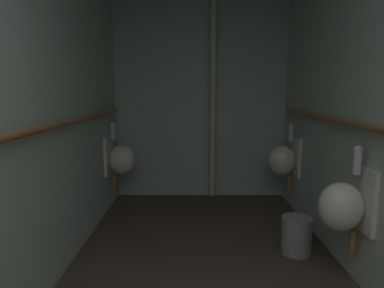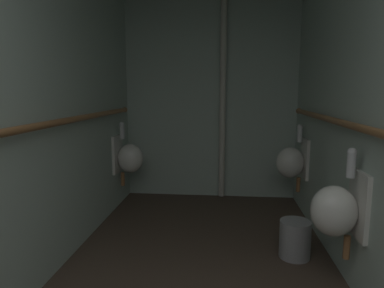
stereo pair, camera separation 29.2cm
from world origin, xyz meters
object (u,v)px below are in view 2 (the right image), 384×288
at_px(urinal_right_mid, 337,209).
at_px(urinal_right_far, 292,162).
at_px(urinal_left_mid, 129,157).
at_px(waste_bin, 295,239).
at_px(standpipe_back_wall, 223,92).

xyz_separation_m(urinal_right_mid, urinal_right_far, (0.00, 1.54, 0.00)).
xyz_separation_m(urinal_left_mid, waste_bin, (1.71, -1.10, -0.44)).
xyz_separation_m(urinal_left_mid, urinal_right_far, (1.87, -0.06, 0.00)).
distance_m(urinal_right_mid, urinal_right_far, 1.54).
bearing_deg(urinal_left_mid, urinal_right_far, -1.75).
distance_m(urinal_right_mid, standpipe_back_wall, 2.30).
height_order(standpipe_back_wall, waste_bin, standpipe_back_wall).
relative_size(urinal_left_mid, urinal_right_far, 1.00).
height_order(urinal_right_mid, standpipe_back_wall, standpipe_back_wall).
distance_m(urinal_left_mid, urinal_right_far, 1.87).
relative_size(urinal_right_mid, standpipe_back_wall, 0.28).
distance_m(urinal_left_mid, standpipe_back_wall, 1.39).
bearing_deg(waste_bin, standpipe_back_wall, 112.08).
xyz_separation_m(urinal_right_far, standpipe_back_wall, (-0.78, 0.50, 0.75)).
bearing_deg(urinal_right_mid, urinal_right_far, 90.00).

